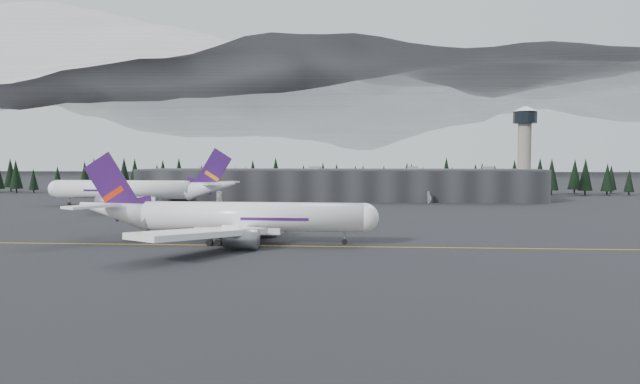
# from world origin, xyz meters

# --- Properties ---
(ground) EXTENTS (1400.00, 1400.00, 0.00)m
(ground) POSITION_xyz_m (0.00, 0.00, 0.00)
(ground) COLOR black
(ground) RESTS_ON ground
(taxiline) EXTENTS (400.00, 0.40, 0.02)m
(taxiline) POSITION_xyz_m (0.00, -2.00, 0.01)
(taxiline) COLOR gold
(taxiline) RESTS_ON ground
(terminal) EXTENTS (160.00, 30.00, 12.60)m
(terminal) POSITION_xyz_m (0.00, 125.00, 6.30)
(terminal) COLOR black
(terminal) RESTS_ON ground
(control_tower) EXTENTS (10.00, 10.00, 37.70)m
(control_tower) POSITION_xyz_m (75.00, 128.00, 23.41)
(control_tower) COLOR gray
(control_tower) RESTS_ON ground
(treeline) EXTENTS (360.00, 20.00, 15.00)m
(treeline) POSITION_xyz_m (0.00, 162.00, 7.50)
(treeline) COLOR black
(treeline) RESTS_ON ground
(mountain_ridge) EXTENTS (4400.00, 900.00, 420.00)m
(mountain_ridge) POSITION_xyz_m (0.00, 1000.00, 0.00)
(mountain_ridge) COLOR white
(mountain_ridge) RESTS_ON ground
(jet_main) EXTENTS (60.73, 56.00, 17.85)m
(jet_main) POSITION_xyz_m (-17.11, 2.00, 5.03)
(jet_main) COLOR white
(jet_main) RESTS_ON ground
(jet_parked) EXTENTS (69.29, 63.81, 20.37)m
(jet_parked) POSITION_xyz_m (-68.17, 85.76, 5.74)
(jet_parked) COLOR white
(jet_parked) RESTS_ON ground
(gse_vehicle_a) EXTENTS (2.29, 4.67, 1.28)m
(gse_vehicle_a) POSITION_xyz_m (-43.96, 102.78, 0.64)
(gse_vehicle_a) COLOR silver
(gse_vehicle_a) RESTS_ON ground
(gse_vehicle_b) EXTENTS (4.73, 2.12, 1.58)m
(gse_vehicle_b) POSITION_xyz_m (34.71, 107.02, 0.79)
(gse_vehicle_b) COLOR silver
(gse_vehicle_b) RESTS_ON ground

